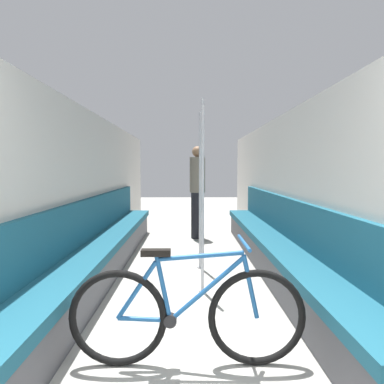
% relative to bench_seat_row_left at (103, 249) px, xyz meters
% --- Properties ---
extents(wall_left, '(0.10, 10.00, 2.14)m').
position_rel_bench_seat_row_left_xyz_m(wall_left, '(-0.25, -0.00, 0.75)').
color(wall_left, beige).
rests_on(wall_left, ground).
extents(wall_right, '(0.10, 10.00, 2.14)m').
position_rel_bench_seat_row_left_xyz_m(wall_right, '(2.51, -0.00, 0.75)').
color(wall_right, beige).
rests_on(wall_right, ground).
extents(bench_seat_row_left, '(0.46, 5.78, 0.98)m').
position_rel_bench_seat_row_left_xyz_m(bench_seat_row_left, '(0.00, 0.00, 0.00)').
color(bench_seat_row_left, '#4C4C51').
rests_on(bench_seat_row_left, ground).
extents(bench_seat_row_right, '(0.46, 5.78, 0.98)m').
position_rel_bench_seat_row_left_xyz_m(bench_seat_row_right, '(2.26, 0.00, 0.00)').
color(bench_seat_row_right, '#4C4C51').
rests_on(bench_seat_row_right, ground).
extents(bicycle, '(1.63, 0.46, 0.88)m').
position_rel_bench_seat_row_left_xyz_m(bicycle, '(1.11, -2.09, 0.04)').
color(bicycle, black).
rests_on(bicycle, ground).
extents(grab_pole_near, '(0.08, 0.08, 2.12)m').
position_rel_bench_seat_row_left_xyz_m(grab_pole_near, '(1.27, -0.67, 0.71)').
color(grab_pole_near, gray).
rests_on(grab_pole_near, ground).
extents(grab_pole_far, '(0.08, 0.08, 2.12)m').
position_rel_bench_seat_row_left_xyz_m(grab_pole_far, '(1.27, 0.23, 0.71)').
color(grab_pole_far, gray).
rests_on(grab_pole_far, ground).
extents(passenger_standing, '(0.30, 0.30, 1.79)m').
position_rel_bench_seat_row_left_xyz_m(passenger_standing, '(1.29, 2.24, 0.61)').
color(passenger_standing, black).
rests_on(passenger_standing, ground).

